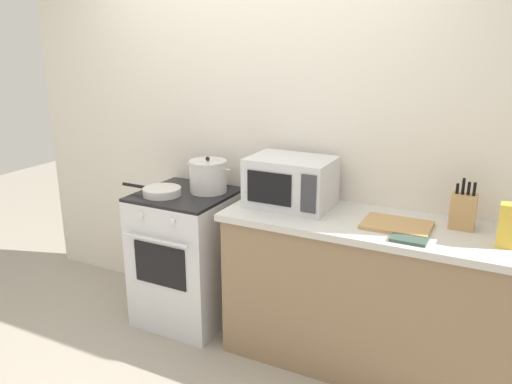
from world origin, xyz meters
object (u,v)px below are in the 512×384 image
at_px(cutting_board, 397,225).
at_px(pasta_box, 507,225).
at_px(frying_pan, 161,191).
at_px(oven_mitt, 409,239).
at_px(stock_pot, 208,176).
at_px(microwave, 291,182).
at_px(stove, 187,257).
at_px(knife_block, 463,211).

height_order(cutting_board, pasta_box, pasta_box).
bearing_deg(frying_pan, oven_mitt, -1.83).
height_order(stock_pot, oven_mitt, stock_pot).
distance_m(microwave, oven_mitt, 0.81).
xyz_separation_m(stove, knife_block, (1.71, 0.14, 0.56)).
relative_size(knife_block, pasta_box, 1.26).
relative_size(stock_pot, pasta_box, 1.53).
relative_size(knife_block, oven_mitt, 1.55).
bearing_deg(stove, frying_pan, -135.31).
xyz_separation_m(cutting_board, pasta_box, (0.53, -0.03, 0.10)).
bearing_deg(microwave, frying_pan, -167.45).
bearing_deg(microwave, stock_pot, 178.01).
bearing_deg(stove, pasta_box, -0.86).
bearing_deg(oven_mitt, frying_pan, 178.17).
relative_size(stock_pot, frying_pan, 0.75).
height_order(knife_block, oven_mitt, knife_block).
bearing_deg(knife_block, cutting_board, -156.03).
bearing_deg(knife_block, oven_mitt, -125.77).
height_order(microwave, oven_mitt, microwave).
distance_m(knife_block, pasta_box, 0.27).
bearing_deg(cutting_board, frying_pan, -175.86).
height_order(stove, knife_block, knife_block).
bearing_deg(stove, stock_pot, 38.93).
xyz_separation_m(stove, frying_pan, (-0.11, -0.11, 0.48)).
distance_m(stock_pot, knife_block, 1.58).
height_order(microwave, pasta_box, microwave).
bearing_deg(oven_mitt, stock_pot, 169.28).
bearing_deg(knife_block, microwave, -176.37).
height_order(stock_pot, microwave, microwave).
xyz_separation_m(frying_pan, pasta_box, (2.03, 0.08, 0.08)).
xyz_separation_m(stock_pot, frying_pan, (-0.23, -0.21, -0.08)).
relative_size(cutting_board, knife_block, 1.29).
xyz_separation_m(stove, pasta_box, (1.92, -0.03, 0.57)).
relative_size(stove, frying_pan, 2.05).
height_order(frying_pan, microwave, microwave).
height_order(frying_pan, cutting_board, frying_pan).
distance_m(stove, oven_mitt, 1.57).
distance_m(stove, pasta_box, 2.01).
xyz_separation_m(cutting_board, knife_block, (0.31, 0.14, 0.09)).
distance_m(cutting_board, pasta_box, 0.54).
bearing_deg(stock_pot, knife_block, 1.48).
bearing_deg(microwave, cutting_board, -6.71).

